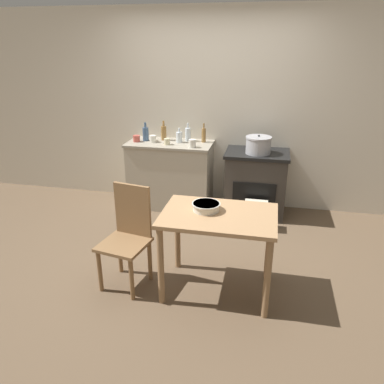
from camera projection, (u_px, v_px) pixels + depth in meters
name	position (u px, v px, depth m)	size (l,w,h in m)	color
ground_plane	(184.00, 256.00, 3.97)	(14.00, 14.00, 0.00)	brown
wall_back	(211.00, 110.00, 4.94)	(8.00, 0.07, 2.55)	beige
counter_cabinet	(171.00, 175.00, 5.06)	(1.12, 0.57, 0.89)	#B2A893
stove	(255.00, 183.00, 4.84)	(0.79, 0.59, 0.84)	#38332D
work_table	(218.00, 227.00, 3.22)	(0.98, 0.67, 0.76)	#A87F56
chair	(128.00, 234.00, 3.40)	(0.47, 0.47, 0.94)	olive
flour_sack	(255.00, 215.00, 4.52)	(0.27, 0.19, 0.34)	beige
stock_pot	(258.00, 145.00, 4.58)	(0.32, 0.32, 0.23)	#A8A8AD
mixing_bowl_large	(206.00, 206.00, 3.22)	(0.25, 0.25, 0.07)	silver
bottle_far_left	(146.00, 134.00, 4.96)	(0.08, 0.08, 0.24)	#3D5675
bottle_left	(188.00, 134.00, 4.94)	(0.08, 0.08, 0.24)	silver
bottle_mid_left	(204.00, 135.00, 4.88)	(0.06, 0.06, 0.25)	olive
bottle_center_left	(179.00, 137.00, 4.88)	(0.08, 0.08, 0.19)	silver
bottle_center	(164.00, 133.00, 4.99)	(0.07, 0.07, 0.26)	olive
cup_center_right	(192.00, 143.00, 4.65)	(0.09, 0.09, 0.10)	silver
cup_mid_right	(153.00, 139.00, 4.90)	(0.09, 0.09, 0.09)	silver
cup_right	(137.00, 139.00, 4.93)	(0.09, 0.09, 0.08)	#B74C42
cup_far_right	(167.00, 142.00, 4.78)	(0.07, 0.07, 0.08)	beige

